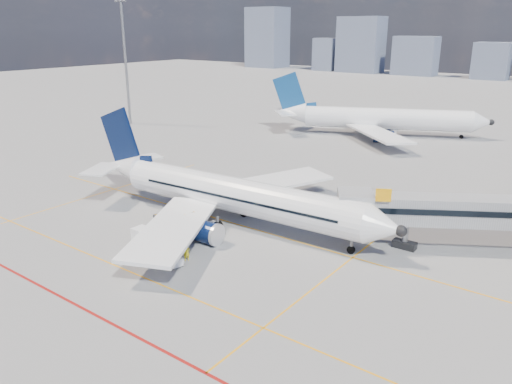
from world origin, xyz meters
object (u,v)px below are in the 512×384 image
cargo_dolly (147,239)px  belt_loader (170,220)px  baggage_tug (172,258)px  ramp_worker (187,253)px  second_aircraft (377,119)px  main_aircraft (226,194)px

cargo_dolly → belt_loader: size_ratio=0.56×
baggage_tug → ramp_worker: (0.49, 1.37, 0.13)m
second_aircraft → baggage_tug: size_ratio=18.38×
cargo_dolly → ramp_worker: cargo_dolly is taller
belt_loader → baggage_tug: bearing=-32.3°
second_aircraft → cargo_dolly: bearing=-110.7°
belt_loader → second_aircraft: bearing=102.9°
belt_loader → ramp_worker: bearing=-23.5°
baggage_tug → belt_loader: size_ratio=0.35×
belt_loader → main_aircraft: bearing=58.5°
baggage_tug → ramp_worker: size_ratio=1.37×
main_aircraft → ramp_worker: 10.18m
second_aircraft → belt_loader: bearing=-112.7°
ramp_worker → belt_loader: bearing=89.8°
baggage_tug → cargo_dolly: bearing=179.4°
ramp_worker → main_aircraft: bearing=53.1°
main_aircraft → belt_loader: size_ratio=6.20×
main_aircraft → ramp_worker: size_ratio=24.56×
second_aircraft → main_aircraft: bearing=-108.2°
main_aircraft → ramp_worker: bearing=-74.4°
cargo_dolly → ramp_worker: bearing=6.2°
baggage_tug → cargo_dolly: cargo_dolly is taller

